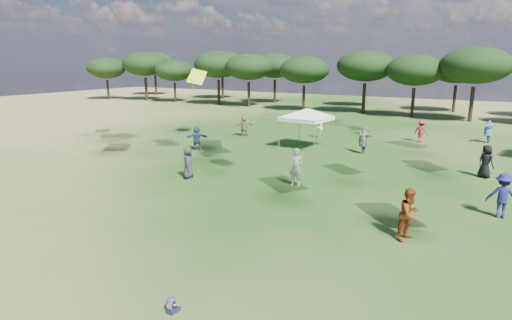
{
  "coord_description": "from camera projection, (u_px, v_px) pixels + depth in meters",
  "views": [
    {
      "loc": [
        6.24,
        -4.9,
        6.18
      ],
      "look_at": [
        -0.1,
        6.0,
        3.23
      ],
      "focal_mm": 30.0,
      "sensor_mm": 36.0,
      "label": 1
    }
  ],
  "objects": [
    {
      "name": "tree_line",
      "position": [
        469.0,
        67.0,
        46.08
      ],
      "size": [
        108.78,
        17.63,
        7.77
      ],
      "color": "black",
      "rests_on": "ground"
    },
    {
      "name": "toddler",
      "position": [
        172.0,
        305.0,
        10.68
      ],
      "size": [
        0.31,
        0.35,
        0.47
      ],
      "rotation": [
        0.0,
        0.0,
        -0.05
      ],
      "color": "black",
      "rests_on": "ground"
    },
    {
      "name": "tent_left",
      "position": [
        307.0,
        110.0,
        30.27
      ],
      "size": [
        6.06,
        6.06,
        3.15
      ],
      "rotation": [
        0.0,
        0.0,
        -0.1
      ],
      "color": "gray",
      "rests_on": "ground"
    },
    {
      "name": "festival_crowd",
      "position": [
        388.0,
        147.0,
        26.67
      ],
      "size": [
        27.51,
        23.64,
        1.91
      ],
      "color": "#2A5D80",
      "rests_on": "ground"
    }
  ]
}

